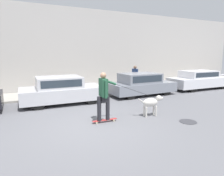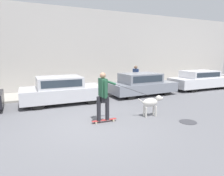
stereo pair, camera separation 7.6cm
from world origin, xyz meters
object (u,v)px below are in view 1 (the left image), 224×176
at_px(pedestrian_with_bag, 135,76).
at_px(parked_car_1, 62,90).
at_px(parked_car_2, 141,84).
at_px(dog, 151,103).
at_px(skateboarder, 104,94).
at_px(parked_car_3, 199,80).

bearing_deg(pedestrian_with_bag, parked_car_1, 17.09).
distance_m(parked_car_2, pedestrian_with_bag, 1.74).
height_order(parked_car_1, parked_car_2, parked_car_1).
distance_m(parked_car_2, dog, 4.05).
height_order(parked_car_1, skateboarder, skateboarder).
bearing_deg(pedestrian_with_bag, parked_car_3, 158.80).
bearing_deg(parked_car_3, pedestrian_with_bag, 160.09).
bearing_deg(dog, parked_car_2, 69.18).
xyz_separation_m(parked_car_1, pedestrian_with_bag, (5.19, 1.61, 0.30)).
height_order(parked_car_3, pedestrian_with_bag, pedestrian_with_bag).
xyz_separation_m(parked_car_1, skateboarder, (0.75, -3.45, 0.38)).
height_order(parked_car_3, skateboarder, skateboarder).
xyz_separation_m(parked_car_2, pedestrian_with_bag, (0.59, 1.61, 0.31)).
bearing_deg(pedestrian_with_bag, parked_car_2, 69.90).
distance_m(parked_car_1, parked_car_3, 9.38).
xyz_separation_m(parked_car_1, parked_car_3, (9.38, 0.00, -0.01)).
distance_m(parked_car_2, skateboarder, 5.19).
height_order(parked_car_2, pedestrian_with_bag, pedestrian_with_bag).
relative_size(parked_car_1, dog, 3.80).
xyz_separation_m(parked_car_2, parked_car_3, (4.78, 0.00, -0.01)).
relative_size(parked_car_2, pedestrian_with_bag, 2.61).
relative_size(parked_car_2, skateboarder, 1.48).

